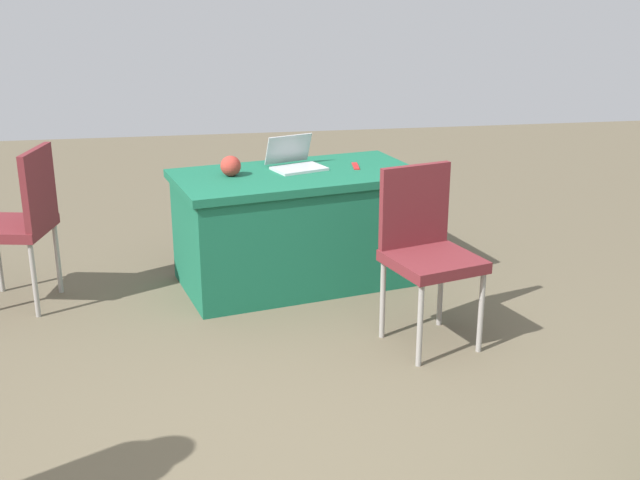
{
  "coord_description": "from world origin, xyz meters",
  "views": [
    {
      "loc": [
        0.41,
        2.81,
        1.93
      ],
      "look_at": [
        -0.11,
        -0.22,
        0.9
      ],
      "focal_mm": 44.76,
      "sensor_mm": 36.0,
      "label": 1
    }
  ],
  "objects_px": {
    "scissors_red": "(356,166)",
    "chair_by_pillar": "(426,244)",
    "table_foreground": "(297,227)",
    "laptop_silver": "(296,162)",
    "chair_tucked_right": "(21,216)",
    "yarn_ball": "(231,166)"
  },
  "relations": [
    {
      "from": "table_foreground",
      "to": "laptop_silver",
      "type": "relative_size",
      "value": 4.17
    },
    {
      "from": "table_foreground",
      "to": "scissors_red",
      "type": "xyz_separation_m",
      "value": [
        -0.4,
        -0.09,
        0.37
      ]
    },
    {
      "from": "chair_by_pillar",
      "to": "yarn_ball",
      "type": "bearing_deg",
      "value": -60.92
    },
    {
      "from": "chair_tucked_right",
      "to": "yarn_ball",
      "type": "distance_m",
      "value": 1.28
    },
    {
      "from": "chair_tucked_right",
      "to": "scissors_red",
      "type": "relative_size",
      "value": 5.38
    },
    {
      "from": "table_foreground",
      "to": "chair_by_pillar",
      "type": "distance_m",
      "value": 1.15
    },
    {
      "from": "laptop_silver",
      "to": "yarn_ball",
      "type": "distance_m",
      "value": 0.45
    },
    {
      "from": "laptop_silver",
      "to": "chair_tucked_right",
      "type": "bearing_deg",
      "value": -13.1
    },
    {
      "from": "table_foreground",
      "to": "yarn_ball",
      "type": "height_order",
      "value": "yarn_ball"
    },
    {
      "from": "chair_tucked_right",
      "to": "yarn_ball",
      "type": "relative_size",
      "value": 7.58
    },
    {
      "from": "scissors_red",
      "to": "chair_by_pillar",
      "type": "bearing_deg",
      "value": 14.62
    },
    {
      "from": "yarn_ball",
      "to": "scissors_red",
      "type": "bearing_deg",
      "value": -171.87
    },
    {
      "from": "laptop_silver",
      "to": "yarn_ball",
      "type": "relative_size",
      "value": 3.12
    },
    {
      "from": "chair_by_pillar",
      "to": "scissors_red",
      "type": "distance_m",
      "value": 1.11
    },
    {
      "from": "chair_tucked_right",
      "to": "laptop_silver",
      "type": "distance_m",
      "value": 1.71
    },
    {
      "from": "table_foreground",
      "to": "chair_tucked_right",
      "type": "bearing_deg",
      "value": 3.74
    },
    {
      "from": "chair_tucked_right",
      "to": "scissors_red",
      "type": "bearing_deg",
      "value": -72.13
    },
    {
      "from": "laptop_silver",
      "to": "scissors_red",
      "type": "height_order",
      "value": "laptop_silver"
    },
    {
      "from": "scissors_red",
      "to": "laptop_silver",
      "type": "bearing_deg",
      "value": -85.95
    },
    {
      "from": "chair_by_pillar",
      "to": "laptop_silver",
      "type": "relative_size",
      "value": 2.41
    },
    {
      "from": "chair_by_pillar",
      "to": "scissors_red",
      "type": "xyz_separation_m",
      "value": [
        0.16,
        -1.08,
        0.18
      ]
    },
    {
      "from": "chair_tucked_right",
      "to": "laptop_silver",
      "type": "xyz_separation_m",
      "value": [
        -1.68,
        -0.22,
        0.21
      ]
    }
  ]
}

